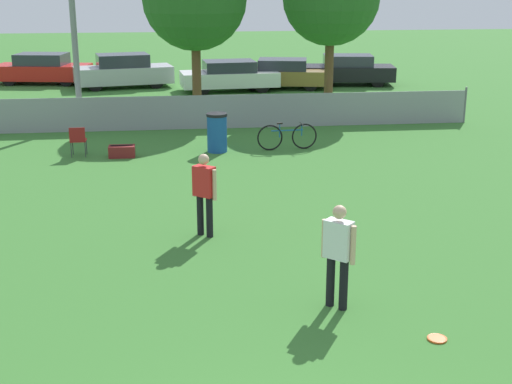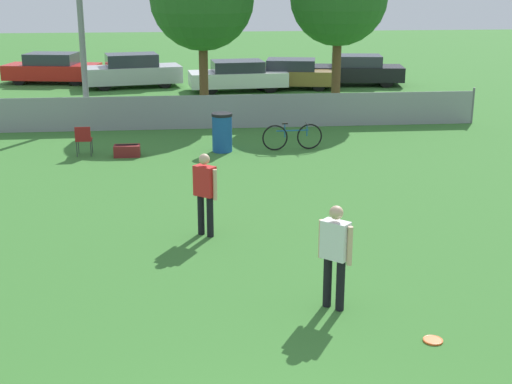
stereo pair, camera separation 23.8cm
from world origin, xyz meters
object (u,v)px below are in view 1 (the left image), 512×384
Objects in this scene: parked_car_tan at (282,74)px; folding_chair_sideline at (78,139)px; parked_car_dark at (348,70)px; trash_bin at (217,132)px; gear_bag_sideline at (122,151)px; player_thrower_red at (204,189)px; parked_car_silver at (123,71)px; bicycle_sideline at (287,137)px; player_receiver_white at (338,250)px; parked_car_red at (43,69)px; frisbee_disc at (437,339)px; parked_car_white at (229,76)px.

folding_chair_sideline is at bearing -111.75° from parked_car_tan.
parked_car_tan is 3.19m from parked_car_dark.
parked_car_dark is at bearing 61.05° from trash_bin.
gear_bag_sideline is 13.51m from parked_car_tan.
parked_car_silver is at bearing 138.47° from player_thrower_red.
player_thrower_red reaches higher than bicycle_sideline.
folding_chair_sideline is at bearing -122.63° from parked_car_dark.
folding_chair_sideline is 3.85m from trash_bin.
player_thrower_red is 20.50m from parked_car_dark.
player_receiver_white is 11.21m from folding_chair_sideline.
folding_chair_sideline is 0.48× the size of bicycle_sideline.
trash_bin is 12.16m from parked_car_tan.
folding_chair_sideline is (-3.16, 6.70, -0.44)m from player_thrower_red.
parked_car_silver is (-4.48, 22.77, -0.22)m from player_receiver_white.
player_receiver_white is 23.20m from parked_car_silver.
parked_car_silver is 1.05× the size of parked_car_tan.
parked_car_red is 0.99× the size of parked_car_silver.
parked_car_tan reaches higher than trash_bin.
folding_chair_sideline is at bearing 118.76° from frisbee_disc.
parked_car_silver reaches higher than gear_bag_sideline.
trash_bin is (-2.02, -0.00, 0.17)m from bicycle_sideline.
frisbee_disc is 24.58m from parked_car_silver.
parked_car_dark is at bearing 7.49° from parked_car_white.
player_thrower_red is 5.90× the size of frisbee_disc.
parked_car_dark is at bearing -12.84° from parked_car_silver.
player_thrower_red reaches higher than gear_bag_sideline.
parked_car_white is (0.13, 21.22, -0.28)m from player_receiver_white.
trash_bin is at bearing 176.10° from bicycle_sideline.
parked_car_dark is at bearing 118.54° from player_receiver_white.
parked_car_silver is at bearing 109.14° from bicycle_sideline.
gear_bag_sideline reaches higher than frisbee_disc.
frisbee_disc is 0.06× the size of parked_car_silver.
parked_car_white is at bearing 83.47° from trash_bin.
parked_car_white is (8.39, -3.19, -0.02)m from parked_car_red.
trash_bin is at bearing -96.62° from parked_car_tan.
parked_car_white is at bearing -29.48° from parked_car_silver.
bicycle_sideline is (-0.27, 11.31, 0.37)m from frisbee_disc.
bicycle_sideline is at bearing -87.17° from parked_car_tan.
trash_bin is at bearing -86.03° from parked_car_silver.
player_thrower_red reaches higher than folding_chair_sideline.
bicycle_sideline is 2.02m from trash_bin.
player_thrower_red is 0.38× the size of parked_car_tan.
folding_chair_sideline is 12.29m from parked_car_white.
player_receiver_white reaches higher than parked_car_red.
player_thrower_red is 22.03m from parked_car_red.
frisbee_disc is 12.04m from gear_bag_sideline.
player_thrower_red reaches higher than parked_car_white.
frisbee_disc is 0.06× the size of parked_car_tan.
parked_car_red is 1.03× the size of parked_car_dark.
parked_car_tan is at bearing -3.82° from parked_car_red.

